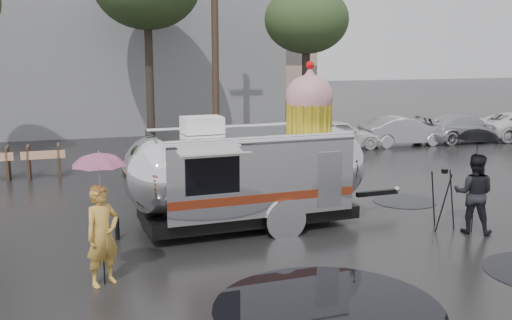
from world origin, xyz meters
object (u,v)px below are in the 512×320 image
object	(u,v)px
person_left	(103,235)
person_right	(474,194)
airstream_trailer	(251,168)
tripod	(443,195)

from	to	relation	value
person_left	person_right	size ratio (longest dim) A/B	0.99
airstream_trailer	tripod	distance (m)	4.30
airstream_trailer	person_right	xyz separation A→B (m)	(4.44, -1.98, -0.45)
airstream_trailer	person_right	bearing A→B (deg)	-26.92
person_right	tripod	bearing A→B (deg)	-2.73
airstream_trailer	tripod	size ratio (longest dim) A/B	5.11
person_right	tripod	world-z (taller)	person_right
person_left	tripod	distance (m)	7.46
person_left	person_right	distance (m)	7.88
person_left	tripod	bearing A→B (deg)	-22.58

